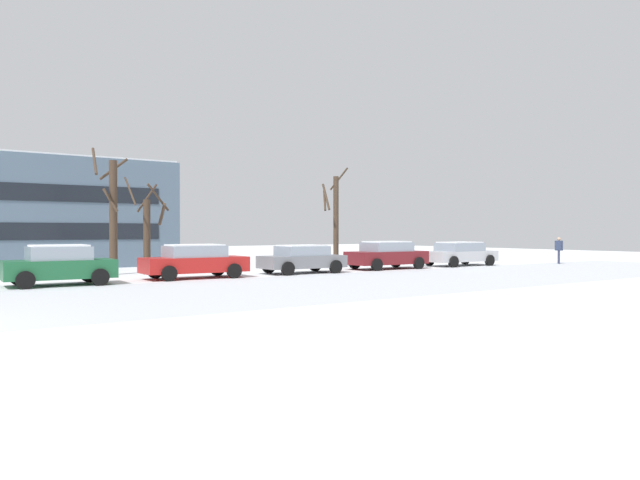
# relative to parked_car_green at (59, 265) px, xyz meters

# --- Properties ---
(parked_car_green) EXTENTS (3.94, 2.18, 1.52)m
(parked_car_green) POSITION_rel_parked_car_green_xyz_m (0.00, 0.00, 0.00)
(parked_car_green) COLOR #1E6038
(parked_car_green) RESTS_ON ground
(parked_car_red) EXTENTS (4.49, 2.08, 1.47)m
(parked_car_red) POSITION_rel_parked_car_green_xyz_m (5.52, 0.24, -0.02)
(parked_car_red) COLOR red
(parked_car_red) RESTS_ON ground
(parked_car_gray) EXTENTS (4.16, 2.14, 1.37)m
(parked_car_gray) POSITION_rel_parked_car_green_xyz_m (11.04, 0.22, -0.06)
(parked_car_gray) COLOR slate
(parked_car_gray) RESTS_ON ground
(parked_car_maroon) EXTENTS (4.48, 2.20, 1.50)m
(parked_car_maroon) POSITION_rel_parked_car_green_xyz_m (16.56, 0.35, -0.01)
(parked_car_maroon) COLOR maroon
(parked_car_maroon) RESTS_ON ground
(parked_car_silver) EXTENTS (4.64, 2.25, 1.41)m
(parked_car_silver) POSITION_rel_parked_car_green_xyz_m (22.08, 0.18, -0.05)
(parked_car_silver) COLOR silver
(parked_car_silver) RESTS_ON ground
(pedestrian_crossing) EXTENTS (0.46, 0.42, 1.66)m
(pedestrian_crossing) POSITION_rel_parked_car_green_xyz_m (28.88, -1.83, 0.19)
(pedestrian_crossing) COLOR #2D334C
(pedestrian_crossing) RESTS_ON ground
(tree_far_mid) EXTENTS (1.73, 1.39, 5.66)m
(tree_far_mid) POSITION_rel_parked_car_green_xyz_m (15.23, 3.24, 2.00)
(tree_far_mid) COLOR #423326
(tree_far_mid) RESTS_ON ground
(tree_far_right) EXTENTS (1.85, 1.70, 5.99)m
(tree_far_right) POSITION_rel_parked_car_green_xyz_m (3.28, 4.55, 2.10)
(tree_far_right) COLOR #423326
(tree_far_right) RESTS_ON ground
(tree_far_left) EXTENTS (1.82, 1.81, 4.60)m
(tree_far_left) POSITION_rel_parked_car_green_xyz_m (4.69, 3.78, 1.29)
(tree_far_left) COLOR #423326
(tree_far_left) RESTS_ON ground
(building_far_right) EXTENTS (13.00, 11.84, 6.17)m
(building_far_right) POSITION_rel_parked_car_green_xyz_m (2.20, 15.71, 2.31)
(building_far_right) COLOR slate
(building_far_right) RESTS_ON ground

